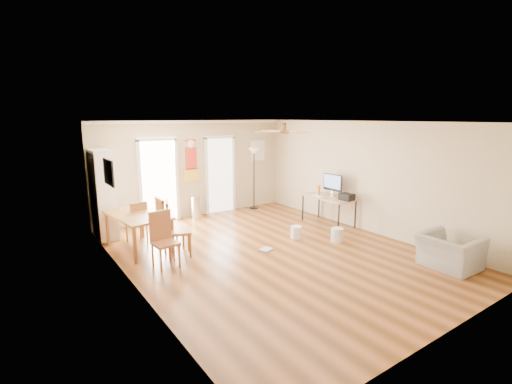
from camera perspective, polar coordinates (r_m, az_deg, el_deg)
floor at (r=7.53m, az=2.64°, el=-9.37°), size 7.00×7.00×0.00m
ceiling at (r=7.03m, az=2.84°, el=10.83°), size 5.50×7.00×0.00m
wall_back at (r=10.13m, az=-9.40°, el=3.56°), size 5.50×0.04×2.60m
wall_front at (r=4.96m, az=28.29°, el=-6.18°), size 5.50×0.04×2.60m
wall_left at (r=5.95m, az=-18.84°, el=-2.59°), size 0.04×7.00×2.60m
wall_right at (r=9.08m, az=16.67°, el=2.30°), size 0.04×7.00×2.60m
crown_molding at (r=7.03m, az=2.83°, el=10.50°), size 5.50×7.00×0.08m
kitchen_doorway at (r=9.76m, az=-14.89°, el=1.53°), size 0.90×0.10×2.10m
bathroom_doorway at (r=10.49m, az=-5.62°, el=2.55°), size 0.80×0.10×2.10m
wall_decal at (r=10.03m, az=-10.05°, el=4.89°), size 0.46×0.03×1.10m
ac_grille at (r=11.08m, az=0.26°, el=6.48°), size 0.50×0.04×0.60m
framed_poster at (r=7.21m, az=-21.97°, el=2.84°), size 0.04×0.66×0.48m
ceiling_fan at (r=6.80m, az=4.38°, el=9.35°), size 1.24×1.24×0.20m
bookshelf at (r=8.91m, az=-22.74°, el=-0.27°), size 0.66×0.98×2.00m
dining_table at (r=7.96m, az=-17.74°, el=-5.91°), size 1.08×1.60×0.75m
dining_chair_right_a at (r=7.76m, az=-13.17°, el=-4.79°), size 0.46×0.46×1.08m
dining_chair_right_b at (r=7.37m, az=-11.91°, el=-5.56°), size 0.58×0.58×1.10m
dining_chair_near at (r=6.87m, az=-13.93°, el=-7.32°), size 0.44×0.44×1.01m
dining_chair_far at (r=8.38m, az=-18.12°, el=-4.46°), size 0.43×0.43×0.91m
trash_can at (r=10.02m, az=-9.30°, el=-2.34°), size 0.30×0.30×0.60m
torchiere_lamp at (r=10.83m, az=-0.32°, el=2.10°), size 0.36×0.36×1.80m
computer_desk at (r=9.50m, az=11.15°, el=-2.84°), size 0.67×1.34×0.72m
imac at (r=9.42m, az=11.81°, el=1.02°), size 0.09×0.61×0.57m
keyboard at (r=9.44m, az=9.60°, el=-0.58°), size 0.24×0.47×0.02m
printer at (r=9.12m, az=13.93°, el=-0.73°), size 0.29×0.33×0.16m
orange_bottle at (r=9.55m, az=9.71°, el=0.28°), size 0.09×0.09×0.25m
wastebasket_a at (r=8.37m, az=6.26°, el=-6.22°), size 0.25×0.25×0.28m
wastebasket_b at (r=8.29m, az=12.51°, el=-6.52°), size 0.28×0.28×0.31m
floor_cloth at (r=7.62m, az=1.57°, el=-8.95°), size 0.31×0.28×0.04m
armchair at (r=7.55m, az=27.83°, el=-8.21°), size 0.87×0.98×0.62m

